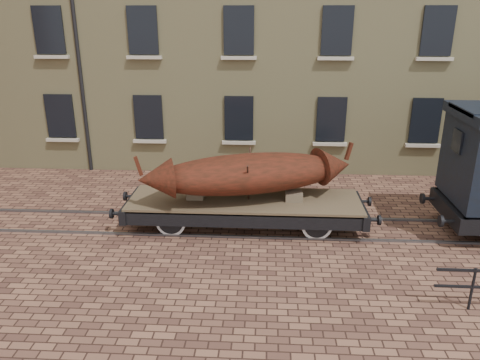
{
  "coord_description": "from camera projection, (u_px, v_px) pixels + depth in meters",
  "views": [
    {
      "loc": [
        -1.43,
        -12.62,
        6.06
      ],
      "look_at": [
        -2.2,
        0.5,
        1.3
      ],
      "focal_mm": 35.0,
      "sensor_mm": 36.0,
      "label": 1
    }
  ],
  "objects": [
    {
      "name": "rail_track",
      "position": [
        313.0,
        228.0,
        13.82
      ],
      "size": [
        30.0,
        1.52,
        0.06
      ],
      "color": "#59595E",
      "rests_on": "ground"
    },
    {
      "name": "iron_boat",
      "position": [
        249.0,
        173.0,
        13.36
      ],
      "size": [
        6.27,
        3.24,
        1.53
      ],
      "color": "#5B1D11",
      "rests_on": "flatcar_wagon"
    },
    {
      "name": "ground",
      "position": [
        313.0,
        228.0,
        13.83
      ],
      "size": [
        90.0,
        90.0,
        0.0
      ],
      "primitive_type": "plane",
      "color": "#4D2F26"
    },
    {
      "name": "flatcar_wagon",
      "position": [
        245.0,
        205.0,
        13.7
      ],
      "size": [
        7.59,
        2.06,
        1.15
      ],
      "color": "brown",
      "rests_on": "ground"
    }
  ]
}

